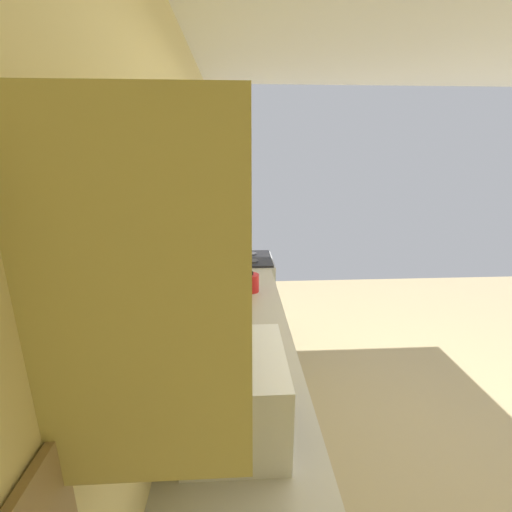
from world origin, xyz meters
TOP-DOWN VIEW (x-y plane):
  - ground_plane at (0.00, 0.00)m, footprint 6.73×6.73m
  - wall_back at (0.00, 1.71)m, footprint 4.33×0.12m
  - counter_run at (-0.39, 1.35)m, footprint 3.41×0.64m
  - upper_cabinets at (-0.39, 1.49)m, footprint 2.03×0.32m
  - oven_range at (1.60, 1.32)m, footprint 0.59×0.68m
  - microwave at (-0.69, 1.37)m, footprint 0.47×0.39m
  - bowl at (-0.00, 1.24)m, footprint 0.17×0.17m
  - kettle at (0.75, 1.24)m, footprint 0.16×0.12m

SIDE VIEW (x-z plane):
  - ground_plane at x=0.00m, z-range 0.00..0.00m
  - counter_run at x=-0.39m, z-range 0.00..0.92m
  - oven_range at x=1.60m, z-range -0.07..1.02m
  - bowl at x=0.00m, z-range 0.92..0.97m
  - kettle at x=0.75m, z-range 0.91..1.07m
  - microwave at x=-0.69m, z-range 0.92..1.25m
  - wall_back at x=0.00m, z-range 0.00..2.66m
  - upper_cabinets at x=-0.39m, z-range 1.48..2.07m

